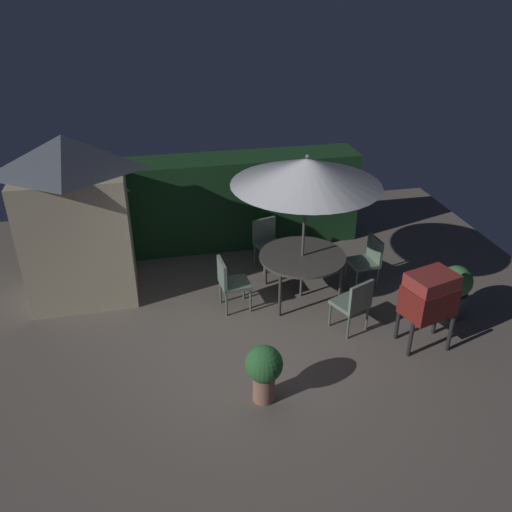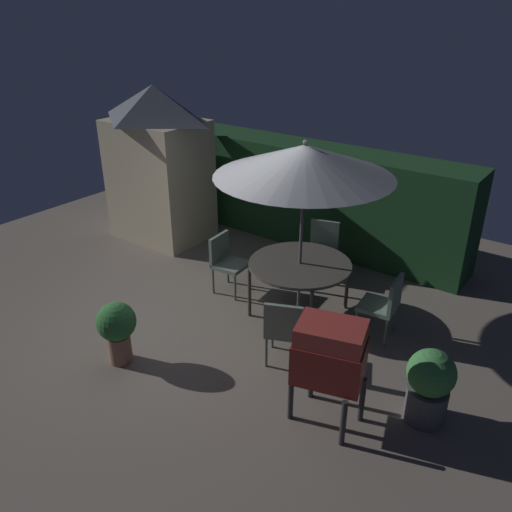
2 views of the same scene
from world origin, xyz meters
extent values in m
plane|color=#6B6056|center=(0.00, 0.00, 0.00)|extent=(11.00, 11.00, 0.00)
cube|color=#193D1E|center=(0.00, 3.50, 0.89)|extent=(5.56, 0.88, 1.79)
cube|color=#C6B793|center=(-2.48, 2.03, 1.09)|extent=(1.68, 1.25, 2.19)
pyramid|color=#4C515B|center=(-2.48, 2.03, 2.48)|extent=(1.78, 1.32, 0.59)
cube|color=gray|center=(-2.49, 2.66, 0.85)|extent=(0.70, 0.04, 1.70)
cylinder|color=#47423D|center=(1.08, 1.22, 0.77)|extent=(1.43, 1.43, 0.04)
cylinder|color=#3C3834|center=(0.58, 0.72, 0.37)|extent=(0.05, 0.05, 0.75)
cylinder|color=#3C3834|center=(1.58, 0.72, 0.37)|extent=(0.05, 0.05, 0.75)
cylinder|color=#3C3834|center=(0.58, 1.72, 0.37)|extent=(0.05, 0.05, 0.75)
cylinder|color=#3C3834|center=(1.58, 1.72, 0.37)|extent=(0.05, 0.05, 0.75)
cylinder|color=#4C4C51|center=(1.08, 1.22, 1.22)|extent=(0.04, 0.04, 2.44)
cone|color=gray|center=(1.08, 1.22, 2.23)|extent=(2.33, 2.33, 0.41)
sphere|color=#4C4C51|center=(1.08, 1.22, 2.47)|extent=(0.06, 0.06, 0.06)
cube|color=maroon|center=(2.46, -0.43, 0.78)|extent=(0.81, 0.67, 0.45)
cube|color=maroon|center=(2.46, -0.43, 1.10)|extent=(0.77, 0.64, 0.20)
cylinder|color=#262628|center=(2.15, -0.64, 0.28)|extent=(0.06, 0.06, 0.55)
cylinder|color=#262628|center=(2.77, -0.64, 0.28)|extent=(0.06, 0.06, 0.55)
cylinder|color=#262628|center=(2.15, -0.22, 0.28)|extent=(0.06, 0.06, 0.55)
cylinder|color=#262628|center=(2.77, -0.22, 0.28)|extent=(0.06, 0.06, 0.55)
cube|color=slate|center=(-0.07, 1.11, 0.45)|extent=(0.50, 0.50, 0.06)
cube|color=slate|center=(-0.28, 1.10, 0.68)|extent=(0.09, 0.46, 0.45)
cylinder|color=#516155|center=(-0.29, 1.30, 0.23)|extent=(0.04, 0.04, 0.45)
cylinder|color=#516155|center=(-0.25, 0.90, 0.23)|extent=(0.04, 0.04, 0.45)
cylinder|color=#516155|center=(0.11, 1.33, 0.23)|extent=(0.04, 0.04, 0.45)
cylinder|color=#516155|center=(0.15, 0.93, 0.23)|extent=(0.04, 0.04, 0.45)
cube|color=slate|center=(1.54, 0.19, 0.45)|extent=(0.61, 0.61, 0.06)
cube|color=slate|center=(1.62, 0.00, 0.68)|extent=(0.44, 0.23, 0.45)
cylinder|color=#516155|center=(1.44, -0.07, 0.23)|extent=(0.04, 0.04, 0.45)
cylinder|color=#516155|center=(1.80, 0.09, 0.23)|extent=(0.04, 0.04, 0.45)
cylinder|color=#516155|center=(1.27, 0.29, 0.23)|extent=(0.04, 0.04, 0.45)
cylinder|color=#516155|center=(1.64, 0.45, 0.23)|extent=(0.04, 0.04, 0.45)
cube|color=slate|center=(2.22, 1.34, 0.45)|extent=(0.51, 0.51, 0.06)
cube|color=slate|center=(2.42, 1.36, 0.68)|extent=(0.10, 0.46, 0.45)
cylinder|color=#516155|center=(2.44, 1.16, 0.23)|extent=(0.04, 0.04, 0.45)
cylinder|color=#516155|center=(2.39, 1.56, 0.23)|extent=(0.04, 0.04, 0.45)
cylinder|color=#516155|center=(2.04, 1.12, 0.23)|extent=(0.04, 0.04, 0.45)
cylinder|color=#516155|center=(2.00, 1.52, 0.23)|extent=(0.04, 0.04, 0.45)
cube|color=slate|center=(0.78, 2.33, 0.45)|extent=(0.56, 0.56, 0.06)
cube|color=slate|center=(0.73, 2.54, 0.68)|extent=(0.46, 0.17, 0.45)
cylinder|color=#516155|center=(0.92, 2.58, 0.23)|extent=(0.04, 0.04, 0.45)
cylinder|color=#516155|center=(0.53, 2.48, 0.23)|extent=(0.04, 0.04, 0.45)
cylinder|color=#516155|center=(1.02, 2.19, 0.23)|extent=(0.04, 0.04, 0.45)
cylinder|color=#516155|center=(0.64, 2.09, 0.23)|extent=(0.04, 0.04, 0.45)
cylinder|color=#4C4C51|center=(3.31, 0.21, 0.20)|extent=(0.43, 0.43, 0.39)
sphere|color=#3D8442|center=(3.31, 0.21, 0.61)|extent=(0.50, 0.50, 0.50)
cylinder|color=#936651|center=(-0.08, -1.06, 0.18)|extent=(0.29, 0.29, 0.37)
sphere|color=#2D6B33|center=(-0.08, -1.06, 0.57)|extent=(0.48, 0.48, 0.48)
camera|label=1|loc=(-1.25, -6.08, 4.91)|focal=37.05mm
camera|label=2|loc=(4.38, -4.25, 4.01)|focal=36.25mm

